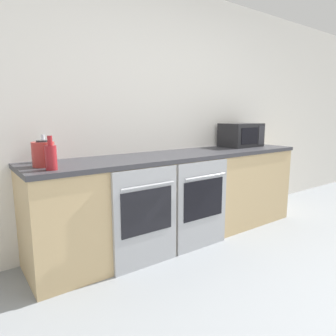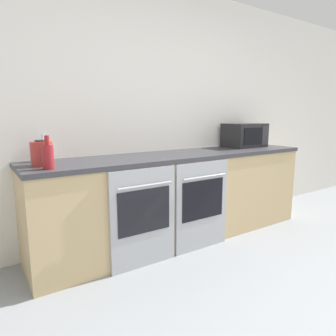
# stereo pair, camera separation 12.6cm
# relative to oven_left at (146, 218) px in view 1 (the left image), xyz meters

# --- Properties ---
(wall_back) EXTENTS (10.00, 0.06, 2.60)m
(wall_back) POSITION_rel_oven_left_xyz_m (0.60, 0.67, 0.87)
(wall_back) COLOR silver
(wall_back) RESTS_ON ground_plane
(counter_back) EXTENTS (3.00, 0.65, 0.90)m
(counter_back) POSITION_rel_oven_left_xyz_m (0.60, 0.33, 0.02)
(counter_back) COLOR tan
(counter_back) RESTS_ON ground_plane
(oven_left) EXTENTS (0.61, 0.06, 0.85)m
(oven_left) POSITION_rel_oven_left_xyz_m (0.00, 0.00, 0.00)
(oven_left) COLOR #A8AAAF
(oven_left) RESTS_ON ground_plane
(oven_right) EXTENTS (0.61, 0.06, 0.85)m
(oven_right) POSITION_rel_oven_left_xyz_m (0.63, 0.00, 0.00)
(oven_right) COLOR #A8AAAF
(oven_right) RESTS_ON ground_plane
(microwave) EXTENTS (0.48, 0.34, 0.28)m
(microwave) POSITION_rel_oven_left_xyz_m (1.63, 0.41, 0.60)
(microwave) COLOR #232326
(microwave) RESTS_ON counter_back
(bottle_red) EXTENTS (0.08, 0.08, 0.24)m
(bottle_red) POSITION_rel_oven_left_xyz_m (-0.70, 0.14, 0.56)
(bottle_red) COLOR maroon
(bottle_red) RESTS_ON counter_back
(bottle_clear) EXTENTS (0.06, 0.06, 0.23)m
(bottle_clear) POSITION_rel_oven_left_xyz_m (-0.64, 0.55, 0.55)
(bottle_clear) COLOR silver
(bottle_clear) RESTS_ON counter_back
(kettle) EXTENTS (0.16, 0.16, 0.20)m
(kettle) POSITION_rel_oven_left_xyz_m (-0.70, 0.32, 0.56)
(kettle) COLOR #B2332D
(kettle) RESTS_ON counter_back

